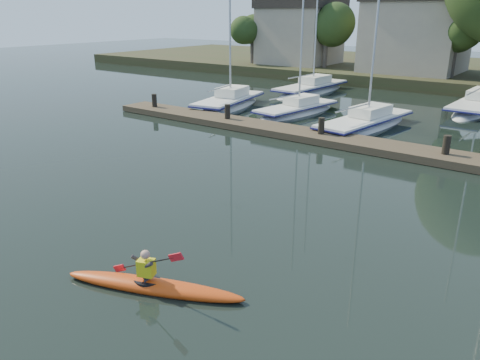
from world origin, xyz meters
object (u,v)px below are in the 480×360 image
Objects in this scene: sailboat_1 at (296,116)px; sailboat_5 at (311,95)px; kayak at (152,283)px; dock at (378,147)px; sailboat_6 at (478,112)px; sailboat_0 at (229,110)px; sailboat_2 at (364,131)px.

sailboat_1 is 8.69m from sailboat_5.
kayak is 14.55m from dock.
sailboat_6 is (12.39, 0.58, 0.01)m from sailboat_5.
kayak is 0.34× the size of sailboat_1.
sailboat_1 is (-7.45, 19.68, -0.35)m from kayak.
sailboat_5 is at bearing 120.28° from sailboat_1.
sailboat_1 is (-7.36, 5.14, -0.38)m from dock.
sailboat_5 is (1.57, 8.87, 0.01)m from sailboat_0.
kayak is 21.05m from sailboat_1.
sailboat_0 reaches higher than sailboat_1.
sailboat_5 is (-10.65, 13.18, -0.41)m from dock.
kayak is 0.26× the size of sailboat_6.
dock is (-0.08, 14.55, 0.03)m from kayak.
dock is at bearing -52.43° from sailboat_2.
sailboat_0 is 1.02× the size of sailboat_1.
sailboat_0 is (-12.22, 4.31, -0.42)m from dock.
sailboat_6 is (4.03, 9.75, -0.01)m from sailboat_2.
sailboat_2 is at bearing -110.06° from sailboat_6.
sailboat_5 is (-10.73, 27.72, -0.38)m from kayak.
sailboat_5 reaches higher than kayak.
sailboat_1 is at bearing 145.10° from dock.
dock is at bearing -29.77° from sailboat_0.
sailboat_5 is (-3.29, 8.04, -0.03)m from sailboat_1.
sailboat_5 reaches higher than sailboat_1.
dock is 2.02× the size of sailboat_6.
sailboat_0 is at bearing -173.88° from sailboat_2.
dock is 2.10× the size of sailboat_5.
sailboat_0 reaches higher than dock.
sailboat_6 reaches higher than sailboat_5.
dock is 8.99m from sailboat_1.
kayak is 0.13× the size of dock.
sailboat_5 reaches higher than sailboat_2.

